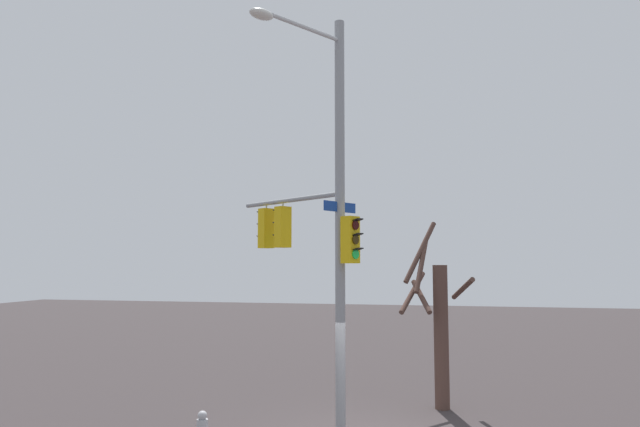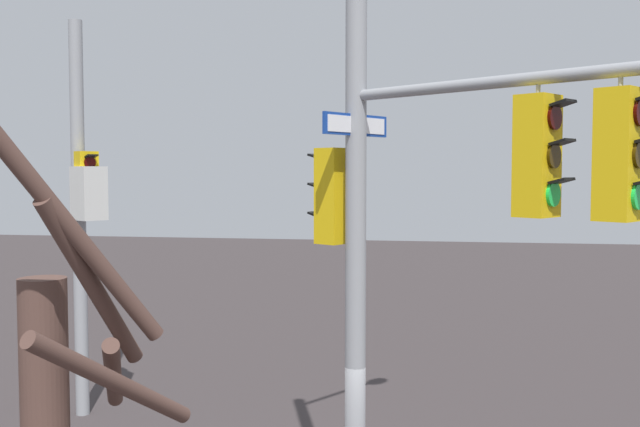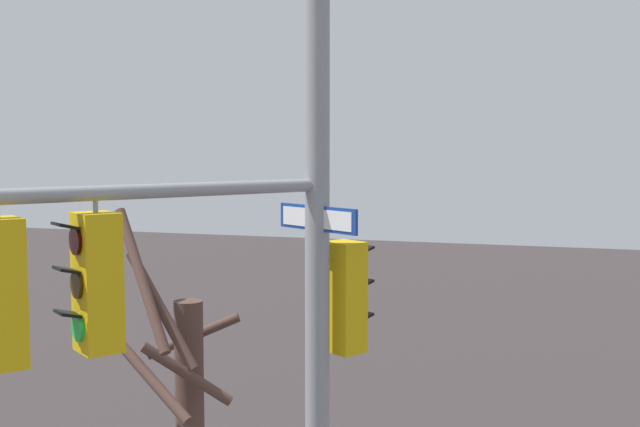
{
  "view_description": "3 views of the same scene",
  "coord_description": "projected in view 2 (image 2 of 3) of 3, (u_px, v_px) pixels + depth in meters",
  "views": [
    {
      "loc": [
        1.86,
        -12.55,
        3.89
      ],
      "look_at": [
        -0.83,
        -0.03,
        5.04
      ],
      "focal_mm": 31.05,
      "sensor_mm": 36.0,
      "label": 1
    },
    {
      "loc": [
        -1.32,
        8.4,
        4.72
      ],
      "look_at": [
        -0.03,
        0.4,
        4.24
      ],
      "focal_mm": 40.06,
      "sensor_mm": 36.0,
      "label": 2
    },
    {
      "loc": [
        -7.47,
        -1.72,
        5.92
      ],
      "look_at": [
        0.12,
        0.6,
        5.23
      ],
      "focal_mm": 43.53,
      "sensor_mm": 36.0,
      "label": 3
    }
  ],
  "objects": [
    {
      "name": "secondary_pole_assembly",
      "position": [
        83.0,
        207.0,
        13.5
      ],
      "size": [
        0.85,
        0.75,
        7.56
      ],
      "rotation": [
        0.0,
        0.0,
        2.5
      ],
      "color": "gray",
      "rests_on": "ground"
    },
    {
      "name": "main_signal_pole_assembly",
      "position": [
        411.0,
        129.0,
        7.57
      ],
      "size": [
        3.76,
        4.55,
        9.85
      ],
      "rotation": [
        0.0,
        0.0,
        2.53
      ],
      "color": "gray",
      "rests_on": "ground"
    }
  ]
}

